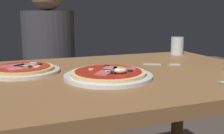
# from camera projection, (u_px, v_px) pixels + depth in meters

# --- Properties ---
(dining_table) EXTENTS (1.17, 0.83, 0.74)m
(dining_table) POSITION_uv_depth(u_px,v_px,m) (119.00, 102.00, 1.08)
(dining_table) COLOR olive
(dining_table) RESTS_ON ground
(pizza_foreground) EXTENTS (0.31, 0.31, 0.05)m
(pizza_foreground) POSITION_uv_depth(u_px,v_px,m) (109.00, 74.00, 0.97)
(pizza_foreground) COLOR white
(pizza_foreground) RESTS_ON dining_table
(pizza_across_left) EXTENTS (0.28, 0.28, 0.03)m
(pizza_across_left) POSITION_uv_depth(u_px,v_px,m) (23.00, 70.00, 1.05)
(pizza_across_left) COLOR silver
(pizza_across_left) RESTS_ON dining_table
(water_glass_far) EXTENTS (0.07, 0.07, 0.10)m
(water_glass_far) POSITION_uv_depth(u_px,v_px,m) (177.00, 47.00, 1.50)
(water_glass_far) COLOR silver
(water_glass_far) RESTS_ON dining_table
(fork) EXTENTS (0.15, 0.08, 0.00)m
(fork) POSITION_uv_depth(u_px,v_px,m) (159.00, 64.00, 1.21)
(fork) COLOR silver
(fork) RESTS_ON dining_table
(diner_person) EXTENTS (0.32, 0.32, 1.18)m
(diner_person) POSITION_uv_depth(u_px,v_px,m) (50.00, 78.00, 1.77)
(diner_person) COLOR black
(diner_person) RESTS_ON ground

